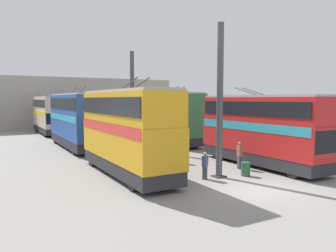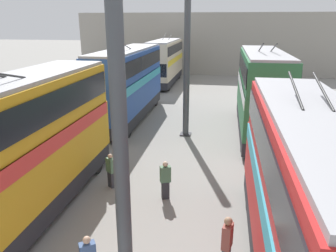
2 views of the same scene
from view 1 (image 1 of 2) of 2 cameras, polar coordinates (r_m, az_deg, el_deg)
ground_plane at (r=17.53m, az=15.36°, el=-10.67°), size 240.00×240.00×0.00m
depot_back_wall at (r=54.50m, az=-16.68°, el=3.91°), size 0.50×36.00×8.06m
support_column_near at (r=19.29m, az=9.01°, el=3.93°), size 0.68×0.68×8.96m
support_column_far at (r=30.48m, az=-6.24°, el=4.23°), size 0.68×0.68×8.96m
bus_left_near at (r=23.31m, az=15.96°, el=0.01°), size 10.11×2.54×5.48m
bus_left_far at (r=33.62m, az=0.16°, el=1.93°), size 10.12×2.54×5.83m
bus_right_near at (r=19.76m, az=-7.26°, el=-0.18°), size 9.97×2.54×5.76m
bus_right_mid at (r=31.88m, az=-15.88°, el=1.49°), size 11.29×2.54×5.73m
bus_right_far at (r=46.28m, az=-20.12°, el=2.21°), size 10.89×2.54×5.56m
person_aisle_foreground at (r=19.02m, az=6.46°, el=-6.76°), size 0.43×0.48×1.58m
person_by_right_row at (r=23.04m, az=-4.24°, el=-4.76°), size 0.45×0.48×1.56m
person_by_left_row at (r=22.14m, az=12.37°, el=-4.85°), size 0.47×0.33×1.80m
person_aisle_midway at (r=23.71m, az=1.81°, el=-4.36°), size 0.39×0.48×1.64m
oil_drum at (r=20.32m, az=13.37°, el=-7.30°), size 0.55×0.55×0.83m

